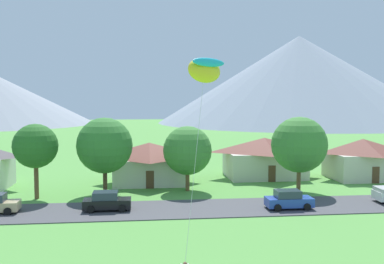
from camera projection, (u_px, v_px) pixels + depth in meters
The scene contains 12 objects.
road_strip at pixel (162, 209), 39.41m from camera, with size 160.00×6.73×0.08m, color #424247.
mountain_central_ridge at pixel (298, 79), 179.15m from camera, with size 115.31×115.31×35.39m, color gray.
house_left_center at pixel (264, 157), 55.79m from camera, with size 10.29×7.48×5.03m.
house_right_center at pixel (149, 162), 52.38m from camera, with size 8.99×8.38×4.76m.
house_rightmost at pixel (363, 158), 54.62m from camera, with size 8.59×6.93×5.00m.
tree_near_left at pixel (35, 146), 43.38m from camera, with size 4.43×4.43×7.55m.
tree_center at pixel (105, 146), 45.17m from camera, with size 5.79×5.79×8.09m.
tree_right_of_center at pixel (187, 151), 47.22m from camera, with size 5.30×5.30×7.08m.
tree_near_right at pixel (299, 145), 46.38m from camera, with size 5.94×5.94×8.12m.
parked_car_black_west_end at pixel (107, 201), 39.00m from camera, with size 4.20×2.08×1.68m.
parked_car_blue_mid_west at pixel (289, 200), 39.62m from camera, with size 4.21×2.09×1.68m.
kite_flyer_with_kite at pixel (204, 75), 26.05m from camera, with size 3.30×5.80×12.58m.
Camera 1 is at (-1.61, -7.96, 10.09)m, focal length 40.84 mm.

